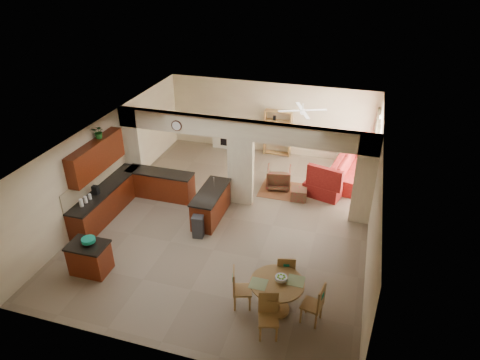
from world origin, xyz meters
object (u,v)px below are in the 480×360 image
(kitchen_island, at_px, (90,258))
(dining_table, at_px, (277,292))
(sofa, at_px, (352,168))
(armchair, at_px, (279,177))

(kitchen_island, bearing_deg, dining_table, -0.63)
(sofa, distance_m, armchair, 2.69)
(dining_table, bearing_deg, armchair, 101.61)
(dining_table, bearing_deg, sofa, 80.03)
(kitchen_island, distance_m, dining_table, 4.77)
(dining_table, bearing_deg, kitchen_island, -179.41)
(sofa, relative_size, armchair, 3.42)
(sofa, bearing_deg, armchair, 129.08)
(dining_table, xyz_separation_m, sofa, (1.20, 6.84, -0.13))
(kitchen_island, height_order, sofa, kitchen_island)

